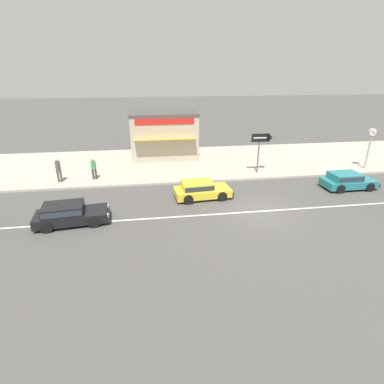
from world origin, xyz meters
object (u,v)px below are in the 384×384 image
Objects in this scene: pedestrian_by_shop at (58,168)px; shopfront_corner_warung at (164,134)px; arrow_signboard at (267,140)px; pedestrian_mid_kerb at (94,167)px; street_clock at (371,139)px; hatchback_yellow_3 at (201,189)px; hatchback_black_0 at (69,213)px; hatchback_teal_4 at (347,180)px.

shopfront_corner_warung is (7.76, 5.99, 1.01)m from pedestrian_by_shop.
arrow_signboard is 1.97× the size of pedestrian_mid_kerb.
street_clock is 8.44m from arrow_signboard.
street_clock is (14.13, 3.73, 1.96)m from hatchback_yellow_3.
hatchback_black_0 is 0.67× the size of shopfront_corner_warung.
hatchback_yellow_3 is 2.38× the size of pedestrian_mid_kerb.
hatchback_black_0 is 13.67m from shopfront_corner_warung.
street_clock is 2.09× the size of pedestrian_mid_kerb.
pedestrian_by_shop is at bearing 157.14° from hatchback_yellow_3.
pedestrian_by_shop is at bearing -142.32° from shopfront_corner_warung.
hatchback_teal_4 is at bearing -10.94° from pedestrian_by_shop.
hatchback_yellow_3 is 0.63× the size of shopfront_corner_warung.
hatchback_yellow_3 is 10.23m from shopfront_corner_warung.
street_clock reaches higher than pedestrian_mid_kerb.
hatchback_black_0 is 2.52× the size of pedestrian_mid_kerb.
street_clock is 1.88× the size of pedestrian_by_shop.
shopfront_corner_warung reaches higher than pedestrian_mid_kerb.
hatchback_yellow_3 is at bearing -145.45° from arrow_signboard.
pedestrian_mid_kerb is 0.26× the size of shopfront_corner_warung.
street_clock is at bearing -1.31° from arrow_signboard.
pedestrian_by_shop is (-2.04, 6.33, 0.57)m from hatchback_black_0.
hatchback_yellow_3 is at bearing -178.92° from hatchback_teal_4.
shopfront_corner_warung reaches higher than pedestrian_by_shop.
hatchback_black_0 is 7.76m from hatchback_yellow_3.
street_clock is (3.98, 3.54, 1.96)m from hatchback_teal_4.
street_clock is 1.06× the size of arrow_signboard.
hatchback_black_0 is at bearing -92.76° from pedestrian_mid_kerb.
hatchback_teal_4 is at bearing 8.24° from hatchback_black_0.
hatchback_teal_4 is 5.67m from street_clock.
arrow_signboard is at bearing 140.08° from hatchback_teal_4.
hatchback_yellow_3 is 8.25m from pedestrian_mid_kerb.
street_clock reaches higher than arrow_signboard.
pedestrian_by_shop is at bearing 179.79° from arrow_signboard.
street_clock reaches higher than pedestrian_by_shop.
shopfront_corner_warung is (-1.67, 9.97, 1.57)m from hatchback_yellow_3.
pedestrian_mid_kerb is (0.32, 6.56, 0.46)m from hatchback_black_0.
pedestrian_by_shop is at bearing 169.06° from hatchback_teal_4.
hatchback_black_0 is at bearing -164.23° from street_clock.
hatchback_teal_4 is 19.95m from pedestrian_by_shop.
hatchback_yellow_3 is 10.15m from hatchback_teal_4.
pedestrian_mid_kerb is 0.90× the size of pedestrian_by_shop.
shopfront_corner_warung is (-11.82, 9.78, 1.57)m from hatchback_teal_4.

